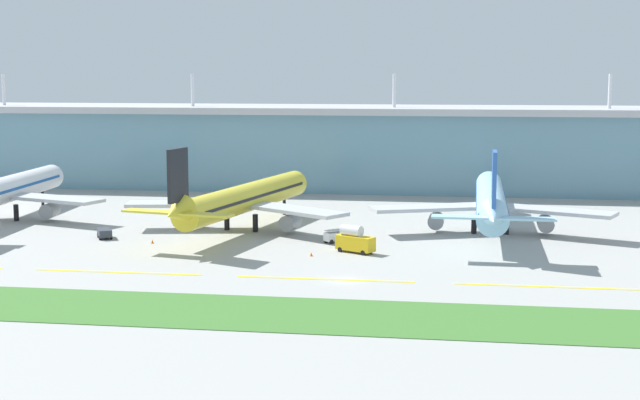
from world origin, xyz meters
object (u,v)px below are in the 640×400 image
fuel_truck (354,240)px  airliner_far_middle (491,201)px  airliner_nearest (4,191)px  safety_cone_nose_front (311,254)px  pushback_tug (105,233)px  baggage_cart (334,236)px  airliner_near_middle (244,199)px  safety_cone_left_wingtip (152,242)px

fuel_truck → airliner_far_middle: bearing=44.9°
airliner_nearest → safety_cone_nose_front: 79.22m
fuel_truck → pushback_tug: bearing=172.2°
fuel_truck → baggage_cart: size_ratio=1.98×
airliner_nearest → airliner_near_middle: bearing=-5.2°
safety_cone_nose_front → baggage_cart: bearing=80.3°
pushback_tug → safety_cone_nose_front: size_ratio=7.16×
fuel_truck → airliner_near_middle: bearing=140.8°
airliner_nearest → airliner_near_middle: (55.10, -5.06, 0.00)m
pushback_tug → safety_cone_left_wingtip: size_ratio=7.16×
airliner_nearest → fuel_truck: (80.26, -25.57, -4.19)m
airliner_nearest → safety_cone_nose_front: size_ratio=89.90×
safety_cone_nose_front → safety_cone_left_wingtip: bearing=166.6°
baggage_cart → airliner_nearest: bearing=167.5°
airliner_near_middle → fuel_truck: 32.72m
safety_cone_left_wingtip → safety_cone_nose_front: 32.59m
airliner_nearest → airliner_near_middle: size_ratio=0.99×
airliner_nearest → safety_cone_left_wingtip: bearing=-28.5°
airliner_near_middle → safety_cone_nose_front: airliner_near_middle is taller
airliner_far_middle → pushback_tug: bearing=-166.5°
airliner_near_middle → baggage_cart: size_ratio=16.61×
fuel_truck → safety_cone_nose_front: size_ratio=10.80×
airliner_nearest → fuel_truck: 84.33m
airliner_far_middle → airliner_near_middle: bearing=-175.2°
airliner_nearest → fuel_truck: size_ratio=8.32×
airliner_near_middle → pushback_tug: airliner_near_middle is taller
airliner_nearest → fuel_truck: airliner_nearest is taller
airliner_near_middle → baggage_cart: 23.93m
airliner_far_middle → safety_cone_left_wingtip: size_ratio=93.58×
pushback_tug → safety_cone_nose_front: bearing=-14.7°
airliner_nearest → pushback_tug: size_ratio=12.56×
airliner_nearest → airliner_far_middle: size_ratio=0.96×
airliner_nearest → safety_cone_nose_front: bearing=-22.3°
airliner_nearest → airliner_far_middle: (105.06, -0.86, 0.00)m
pushback_tug → safety_cone_nose_front: (42.66, -11.23, -0.75)m
airliner_nearest → safety_cone_nose_front: (73.08, -29.95, -6.10)m
pushback_tug → safety_cone_left_wingtip: 11.58m
airliner_far_middle → pushback_tug: airliner_far_middle is taller
airliner_near_middle → airliner_nearest: bearing=174.8°
safety_cone_left_wingtip → pushback_tug: bearing=161.3°
baggage_cart → safety_cone_left_wingtip: (-33.96, -5.67, -0.91)m
airliner_far_middle → baggage_cart: bearing=-151.9°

